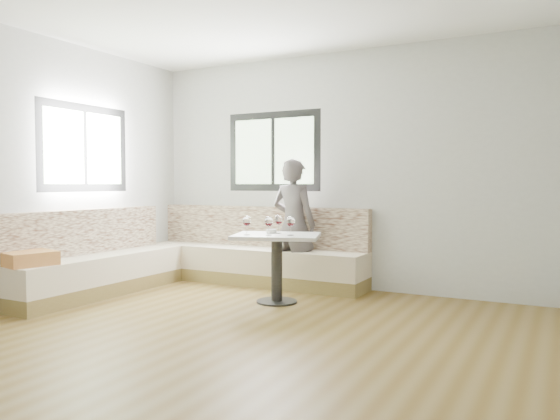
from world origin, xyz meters
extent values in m
cube|color=brown|center=(0.00, 0.00, 0.00)|extent=(5.00, 5.00, 0.01)
cube|color=#B7B7B2|center=(0.00, 2.50, 1.40)|extent=(5.00, 0.01, 2.80)
cube|color=#B7B7B2|center=(-2.50, 0.00, 1.40)|extent=(0.01, 5.00, 2.80)
cube|color=black|center=(-0.90, 2.49, 1.65)|extent=(1.30, 0.02, 1.00)
cube|color=black|center=(-2.49, 0.90, 1.65)|extent=(0.02, 1.30, 1.00)
cube|color=olive|center=(-1.05, 2.23, 0.08)|extent=(2.90, 0.55, 0.16)
cube|color=beige|center=(-1.05, 2.23, 0.30)|extent=(2.90, 0.55, 0.29)
cube|color=beige|center=(-1.05, 2.43, 0.70)|extent=(2.90, 0.14, 0.50)
cube|color=olive|center=(-2.23, 0.82, 0.08)|extent=(0.55, 2.25, 0.16)
cube|color=beige|center=(-2.23, 0.82, 0.30)|extent=(0.55, 2.25, 0.29)
cube|color=beige|center=(-2.43, 0.82, 0.70)|extent=(0.14, 2.25, 0.50)
cube|color=gold|center=(-2.24, -0.06, 0.52)|extent=(0.55, 0.55, 0.14)
cylinder|color=black|center=(-0.27, 1.41, 0.01)|extent=(0.43, 0.43, 0.02)
cylinder|color=black|center=(-0.27, 1.41, 0.34)|extent=(0.12, 0.12, 0.68)
cube|color=silver|center=(-0.27, 1.41, 0.70)|extent=(1.04, 0.92, 0.04)
imported|color=#4D4647|center=(-0.46, 2.18, 0.77)|extent=(0.59, 0.42, 1.53)
cylinder|color=white|center=(-0.37, 1.48, 0.74)|extent=(0.11, 0.11, 0.04)
sphere|color=black|center=(-0.36, 1.49, 0.75)|extent=(0.02, 0.02, 0.02)
sphere|color=black|center=(-0.39, 1.49, 0.75)|extent=(0.02, 0.02, 0.02)
sphere|color=black|center=(-0.37, 1.46, 0.75)|extent=(0.02, 0.02, 0.02)
cylinder|color=white|center=(-0.49, 1.17, 0.72)|extent=(0.06, 0.06, 0.01)
cylinder|color=white|center=(-0.49, 1.17, 0.77)|extent=(0.01, 0.01, 0.09)
ellipsoid|color=white|center=(-0.49, 1.17, 0.86)|extent=(0.09, 0.09, 0.11)
cylinder|color=#42060A|center=(-0.49, 1.17, 0.84)|extent=(0.06, 0.06, 0.02)
cylinder|color=white|center=(-0.26, 1.23, 0.72)|extent=(0.06, 0.06, 0.01)
cylinder|color=white|center=(-0.26, 1.23, 0.77)|extent=(0.01, 0.01, 0.09)
ellipsoid|color=white|center=(-0.26, 1.23, 0.86)|extent=(0.09, 0.09, 0.11)
cylinder|color=#42060A|center=(-0.26, 1.23, 0.84)|extent=(0.06, 0.06, 0.02)
cylinder|color=white|center=(-0.07, 1.34, 0.72)|extent=(0.06, 0.06, 0.01)
cylinder|color=white|center=(-0.07, 1.34, 0.77)|extent=(0.01, 0.01, 0.09)
ellipsoid|color=white|center=(-0.07, 1.34, 0.86)|extent=(0.09, 0.09, 0.11)
cylinder|color=#42060A|center=(-0.07, 1.34, 0.84)|extent=(0.06, 0.06, 0.02)
cylinder|color=white|center=(-0.30, 1.50, 0.72)|extent=(0.06, 0.06, 0.01)
cylinder|color=white|center=(-0.30, 1.50, 0.77)|extent=(0.01, 0.01, 0.09)
ellipsoid|color=white|center=(-0.30, 1.50, 0.86)|extent=(0.09, 0.09, 0.11)
cylinder|color=#42060A|center=(-0.30, 1.50, 0.84)|extent=(0.06, 0.06, 0.02)
camera|label=1|loc=(2.41, -3.57, 1.24)|focal=35.00mm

